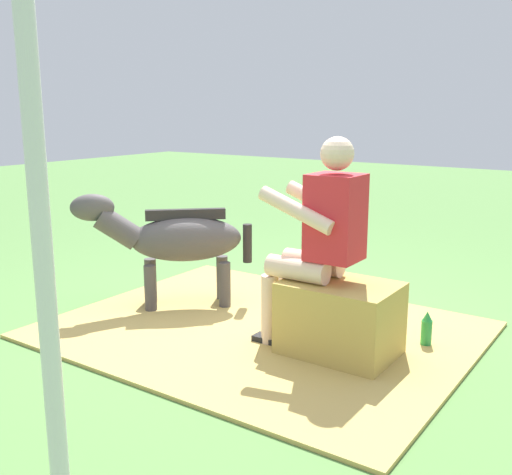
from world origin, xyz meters
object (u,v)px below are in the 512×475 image
object	(u,v)px
hay_bale	(340,320)
soda_bottle	(426,330)
tent_pole_left	(41,233)
person_seated	(318,236)
pony_standing	(174,239)

from	to	relation	value
hay_bale	soda_bottle	size ratio (longest dim) A/B	2.78
tent_pole_left	person_seated	bearing A→B (deg)	-83.39
person_seated	pony_standing	distance (m)	1.32
pony_standing	hay_bale	bearing A→B (deg)	175.16
pony_standing	soda_bottle	world-z (taller)	pony_standing
person_seated	tent_pole_left	xyz separation A→B (m)	(-0.25, 2.13, 0.42)
hay_bale	soda_bottle	xyz separation A→B (m)	(-0.40, -0.44, -0.12)
hay_bale	pony_standing	world-z (taller)	pony_standing
tent_pole_left	pony_standing	bearing A→B (deg)	-55.51
soda_bottle	hay_bale	bearing A→B (deg)	47.58
person_seated	pony_standing	world-z (taller)	person_seated
hay_bale	pony_standing	xyz separation A→B (m)	(1.47, -0.12, 0.30)
hay_bale	tent_pole_left	world-z (taller)	tent_pole_left
hay_bale	soda_bottle	bearing A→B (deg)	-132.42
hay_bale	tent_pole_left	size ratio (longest dim) A/B	0.29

